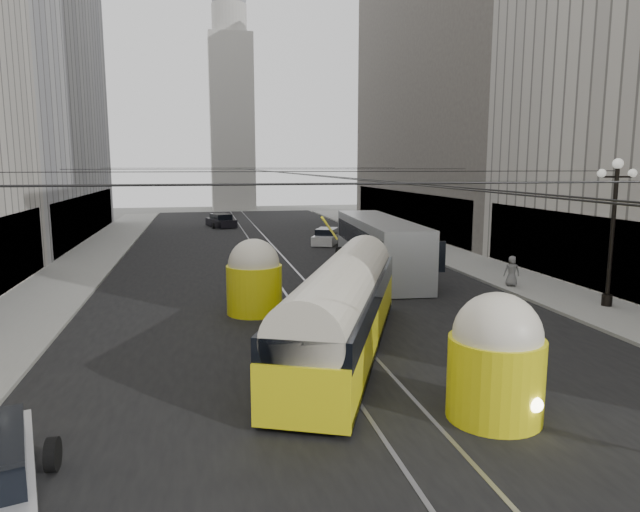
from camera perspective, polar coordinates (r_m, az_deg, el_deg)
name	(u,v)px	position (r m, az deg, el deg)	size (l,w,h in m)	color
road	(277,264)	(36.56, -4.29, -0.77)	(20.00, 85.00, 0.02)	black
sidewalk_left	(89,260)	(40.37, -22.12, -0.38)	(4.00, 72.00, 0.15)	gray
sidewalk_right	(432,249)	(43.07, 11.10, 0.68)	(4.00, 72.00, 0.15)	gray
rail_left	(266,264)	(36.47, -5.46, -0.81)	(0.12, 85.00, 0.04)	gray
rail_right	(289,263)	(36.67, -3.13, -0.73)	(0.12, 85.00, 0.04)	gray
building_right_far	(467,55)	(57.74, 14.47, 18.85)	(12.60, 32.60, 32.60)	#514C47
distant_tower	(231,102)	(83.81, -8.87, 14.95)	(6.00, 6.00, 31.36)	#B2AFA8
lamppost_right_mid	(613,224)	(27.49, 27.26, 2.86)	(1.86, 0.44, 6.37)	black
catenary	(280,171)	(35.05, -3.99, 8.47)	(25.00, 72.00, 0.23)	black
streetcar	(343,306)	(19.08, 2.33, -5.05)	(7.20, 13.83, 3.24)	yellow
city_bus	(379,244)	(32.82, 5.95, 1.18)	(3.50, 12.78, 3.21)	#ADB1B3
sedan_white_far	(327,237)	(45.39, 0.68, 1.91)	(3.17, 4.36, 1.27)	white
sedan_dark_far	(221,221)	(58.88, -9.87, 3.46)	(3.10, 4.61, 1.35)	black
pedestrian_sidewalk_right	(512,271)	(30.50, 18.63, -1.43)	(0.76, 0.47, 1.55)	slate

